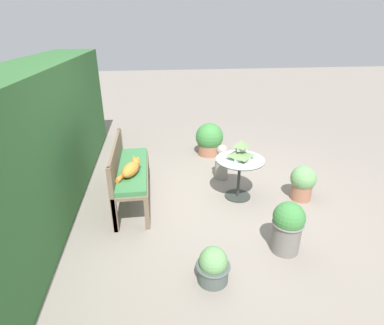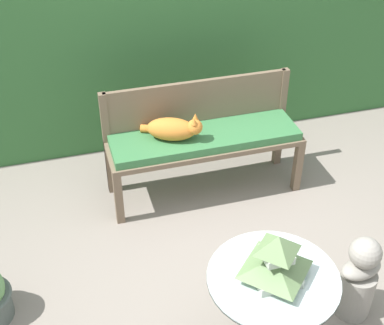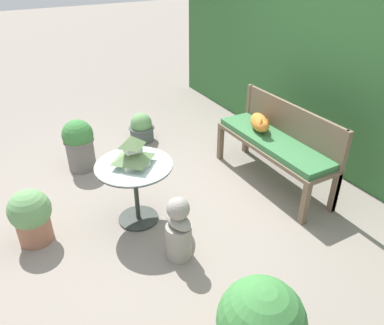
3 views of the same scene
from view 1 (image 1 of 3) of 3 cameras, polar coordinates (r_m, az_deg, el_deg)
ground at (r=4.57m, az=3.35°, el=-6.91°), size 30.00×30.00×0.00m
foliage_hedge_back at (r=4.35m, az=-27.98°, el=2.73°), size 6.40×0.83×1.95m
garden_bench at (r=4.39m, az=-11.31°, el=-1.77°), size 1.52×0.45×0.55m
bench_backrest at (r=4.33m, az=-14.23°, el=0.30°), size 1.52×0.06×0.89m
cat at (r=4.09m, az=-11.58°, el=-1.20°), size 0.44×0.35×0.22m
patio_table at (r=4.44m, az=9.05°, el=-0.91°), size 0.71×0.71×0.63m
pagoda_birdhouse at (r=4.34m, az=9.27°, el=2.15°), size 0.32×0.32×0.29m
garden_bust at (r=5.06m, az=5.64°, el=-0.01°), size 0.29×0.22×0.61m
potted_plant_bench_right at (r=3.19m, az=4.03°, el=-19.07°), size 0.35×0.35×0.39m
potted_plant_bench_left at (r=4.73m, az=20.33°, el=-3.56°), size 0.37×0.37×0.53m
potted_plant_table_near at (r=3.60m, az=17.75°, el=-11.47°), size 0.36×0.36×0.62m
potted_plant_patio_mid at (r=6.03m, az=3.32°, el=4.37°), size 0.55×0.55×0.65m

